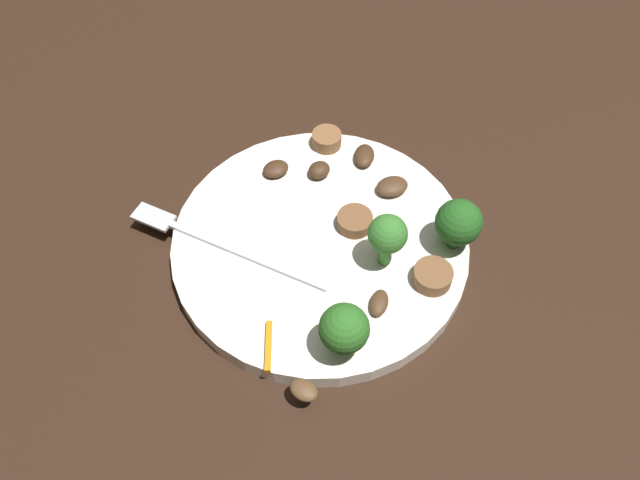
% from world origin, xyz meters
% --- Properties ---
extents(ground_plane, '(1.40, 1.40, 0.00)m').
position_xyz_m(ground_plane, '(0.00, 0.00, 0.00)').
color(ground_plane, black).
extents(plate, '(0.25, 0.25, 0.02)m').
position_xyz_m(plate, '(0.00, 0.00, 0.01)').
color(plate, white).
rests_on(plate, ground_plane).
extents(fork, '(0.17, 0.08, 0.00)m').
position_xyz_m(fork, '(0.06, 0.07, 0.02)').
color(fork, silver).
rests_on(fork, plate).
extents(broccoli_floret_0, '(0.03, 0.03, 0.05)m').
position_xyz_m(broccoli_floret_0, '(-0.05, -0.03, 0.05)').
color(broccoli_floret_0, '#408630').
rests_on(broccoli_floret_0, plate).
extents(broccoli_floret_1, '(0.04, 0.04, 0.05)m').
position_xyz_m(broccoli_floret_1, '(-0.09, 0.05, 0.05)').
color(broccoli_floret_1, '#347525').
rests_on(broccoli_floret_1, plate).
extents(broccoli_floret_2, '(0.04, 0.04, 0.05)m').
position_xyz_m(broccoli_floret_2, '(-0.07, -0.08, 0.05)').
color(broccoli_floret_2, '#296420').
rests_on(broccoli_floret_2, plate).
extents(sausage_slice_0, '(0.03, 0.03, 0.01)m').
position_xyz_m(sausage_slice_0, '(0.08, -0.07, 0.02)').
color(sausage_slice_0, brown).
rests_on(sausage_slice_0, plate).
extents(sausage_slice_1, '(0.03, 0.03, 0.01)m').
position_xyz_m(sausage_slice_1, '(-0.01, -0.03, 0.02)').
color(sausage_slice_1, brown).
rests_on(sausage_slice_1, plate).
extents(sausage_slice_2, '(0.03, 0.03, 0.01)m').
position_xyz_m(sausage_slice_2, '(-0.09, -0.04, 0.02)').
color(sausage_slice_2, brown).
rests_on(sausage_slice_2, plate).
extents(mushroom_0, '(0.03, 0.02, 0.01)m').
position_xyz_m(mushroom_0, '(-0.09, 0.09, 0.02)').
color(mushroom_0, brown).
rests_on(mushroom_0, plate).
extents(mushroom_1, '(0.03, 0.03, 0.01)m').
position_xyz_m(mushroom_1, '(0.00, -0.08, 0.02)').
color(mushroom_1, '#4C331E').
rests_on(mushroom_1, plate).
extents(mushroom_2, '(0.02, 0.02, 0.01)m').
position_xyz_m(mushroom_2, '(0.05, -0.05, 0.02)').
color(mushroom_2, '#422B19').
rests_on(mushroom_2, plate).
extents(mushroom_3, '(0.02, 0.03, 0.01)m').
position_xyz_m(mushroom_3, '(0.08, -0.02, 0.02)').
color(mushroom_3, '#422B19').
rests_on(mushroom_3, plate).
extents(mushroom_4, '(0.03, 0.03, 0.01)m').
position_xyz_m(mushroom_4, '(0.04, -0.09, 0.02)').
color(mushroom_4, '#422B19').
rests_on(mushroom_4, plate).
extents(mushroom_5, '(0.03, 0.03, 0.01)m').
position_xyz_m(mushroom_5, '(-0.08, 0.01, 0.02)').
color(mushroom_5, '#4C331E').
rests_on(mushroom_5, plate).
extents(pepper_strip_1, '(0.03, 0.03, 0.00)m').
position_xyz_m(pepper_strip_1, '(-0.05, 0.09, 0.02)').
color(pepper_strip_1, orange).
rests_on(pepper_strip_1, plate).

